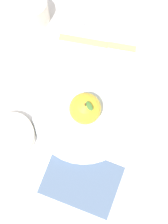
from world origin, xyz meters
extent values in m
plane|color=silver|center=(0.00, 0.00, 0.00)|extent=(2.40, 2.40, 0.00)
cylinder|color=silver|center=(0.02, -0.04, 0.01)|extent=(0.26, 0.26, 0.02)
torus|color=silver|center=(0.02, -0.04, 0.01)|extent=(0.26, 0.26, 0.01)
sphere|color=gold|center=(0.02, -0.04, 0.06)|extent=(0.08, 0.08, 0.08)
cylinder|color=#4C3319|center=(0.02, -0.04, 0.10)|extent=(0.00, 0.00, 0.02)
ellipsoid|color=#386628|center=(0.03, -0.04, 0.11)|extent=(0.03, 0.02, 0.00)
cylinder|color=silver|center=(-0.12, -0.17, 0.02)|extent=(0.11, 0.11, 0.03)
torus|color=silver|center=(-0.12, -0.17, 0.03)|extent=(0.11, 0.11, 0.01)
cylinder|color=#B7AF9F|center=(-0.12, -0.17, 0.03)|extent=(0.09, 0.09, 0.01)
cylinder|color=silver|center=(-0.21, 0.15, 0.04)|extent=(0.08, 0.08, 0.08)
torus|color=silver|center=(-0.21, 0.15, 0.08)|extent=(0.08, 0.08, 0.01)
cylinder|color=#A0998B|center=(-0.21, 0.15, 0.08)|extent=(0.06, 0.06, 0.01)
cube|color=#D8B766|center=(-0.07, 0.14, 0.00)|extent=(0.13, 0.05, 0.00)
cube|color=#D8B766|center=(0.03, 0.16, 0.01)|extent=(0.08, 0.03, 0.01)
ellipsoid|color=silver|center=(-0.11, 0.19, 0.01)|extent=(0.05, 0.04, 0.01)
cube|color=silver|center=(-0.03, 0.20, 0.00)|extent=(0.12, 0.03, 0.01)
cube|color=slate|center=(0.08, -0.20, 0.00)|extent=(0.19, 0.15, 0.00)
camera|label=1|loc=(0.08, -0.18, 0.80)|focal=50.76mm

